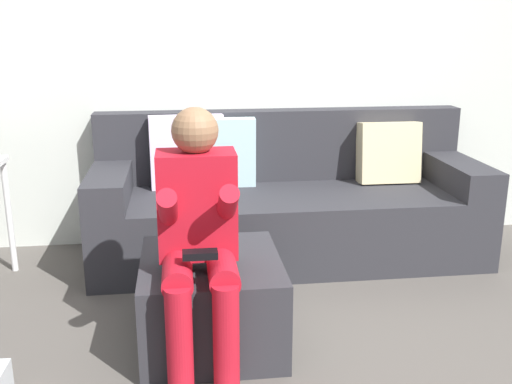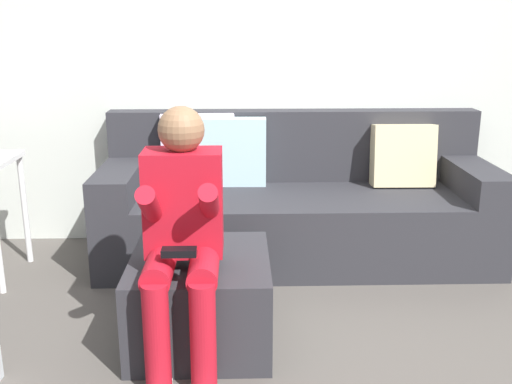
{
  "view_description": "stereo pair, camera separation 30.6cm",
  "coord_description": "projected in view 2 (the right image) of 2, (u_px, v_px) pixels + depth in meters",
  "views": [
    {
      "loc": [
        -0.53,
        -1.96,
        1.46
      ],
      "look_at": [
        -0.14,
        1.08,
        0.59
      ],
      "focal_mm": 41.63,
      "sensor_mm": 36.0,
      "label": 1
    },
    {
      "loc": [
        -0.23,
        -1.98,
        1.46
      ],
      "look_at": [
        -0.14,
        1.08,
        0.59
      ],
      "focal_mm": 41.63,
      "sensor_mm": 36.0,
      "label": 2
    }
  ],
  "objects": [
    {
      "name": "ottoman",
      "position": [
        201.0,
        299.0,
        2.8
      ],
      "size": [
        0.64,
        0.69,
        0.42
      ],
      "primitive_type": "cube",
      "color": "#2D2D33",
      "rests_on": "ground_plane"
    },
    {
      "name": "person_seated",
      "position": [
        182.0,
        228.0,
        2.51
      ],
      "size": [
        0.34,
        0.61,
        1.13
      ],
      "color": "red",
      "rests_on": "ground_plane"
    },
    {
      "name": "wall_back",
      "position": [
        273.0,
        54.0,
        3.93
      ],
      "size": [
        5.29,
        0.1,
        2.53
      ],
      "primitive_type": "cube",
      "color": "silver",
      "rests_on": "ground_plane"
    },
    {
      "name": "couch_sectional",
      "position": [
        296.0,
        207.0,
        3.8
      ],
      "size": [
        2.44,
        0.84,
        0.91
      ],
      "color": "#2D2D33",
      "rests_on": "ground_plane"
    }
  ]
}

